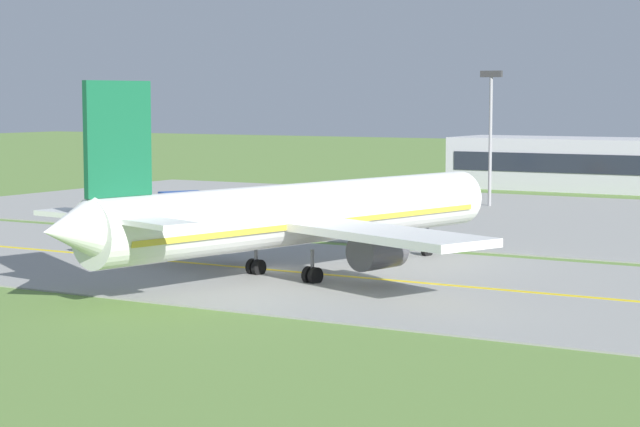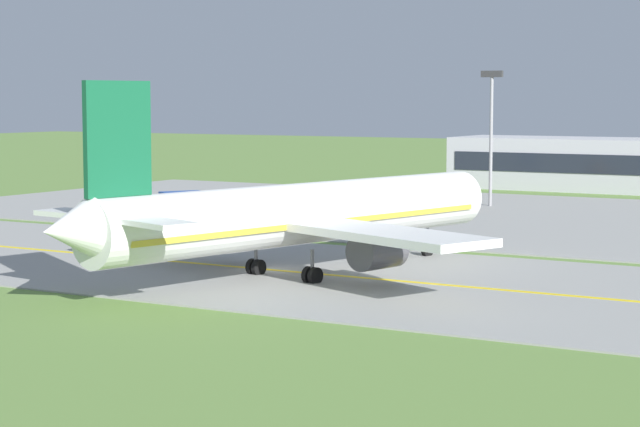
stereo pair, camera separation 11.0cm
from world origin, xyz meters
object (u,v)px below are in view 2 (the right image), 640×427
at_px(apron_light_mast, 491,121).
at_px(service_truck_fuel, 428,200).
at_px(service_truck_catering, 190,202).
at_px(airplane_lead, 300,215).

bearing_deg(apron_light_mast, service_truck_fuel, -114.79).
bearing_deg(apron_light_mast, service_truck_catering, -129.82).
height_order(service_truck_catering, apron_light_mast, apron_light_mast).
bearing_deg(service_truck_catering, apron_light_mast, 50.18).
height_order(service_truck_fuel, service_truck_catering, service_truck_catering).
bearing_deg(service_truck_fuel, airplane_lead, -75.63).
relative_size(airplane_lead, service_truck_fuel, 5.87).
height_order(airplane_lead, service_truck_catering, airplane_lead).
bearing_deg(apron_light_mast, airplane_lead, -81.62).
height_order(airplane_lead, service_truck_fuel, airplane_lead).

